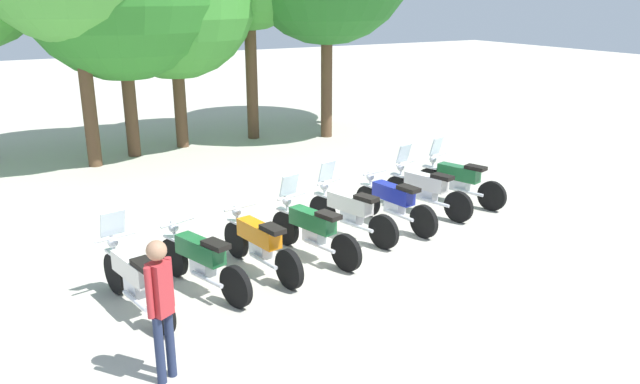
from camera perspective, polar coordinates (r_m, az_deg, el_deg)
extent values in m
plane|color=#BCB7A8|center=(11.28, 1.24, -5.04)|extent=(80.00, 80.00, 0.00)
cylinder|color=black|center=(9.98, -18.44, -7.16)|extent=(0.22, 0.65, 0.64)
cylinder|color=black|center=(8.68, -14.44, -10.64)|extent=(0.22, 0.65, 0.64)
cube|color=silver|center=(9.84, -18.63, -5.36)|extent=(0.19, 0.38, 0.04)
cube|color=silver|center=(9.22, -16.91, -6.72)|extent=(0.44, 0.98, 0.30)
cube|color=silver|center=(9.29, -16.63, -8.34)|extent=(0.29, 0.44, 0.24)
cube|color=black|center=(8.80, -15.95, -6.46)|extent=(0.32, 0.48, 0.08)
cylinder|color=silver|center=(9.78, -18.41, -5.66)|extent=(0.09, 0.23, 0.64)
cylinder|color=silver|center=(9.57, -18.40, -3.99)|extent=(0.62, 0.16, 0.04)
sphere|color=silver|center=(9.73, -18.63, -4.42)|extent=(0.19, 0.19, 0.16)
cylinder|color=silver|center=(9.01, -16.74, -9.62)|extent=(0.21, 0.70, 0.07)
cube|color=silver|center=(9.56, -18.65, -2.77)|extent=(0.38, 0.20, 0.39)
cylinder|color=black|center=(10.30, -13.35, -5.91)|extent=(0.30, 0.64, 0.64)
cylinder|color=black|center=(9.15, -7.79, -8.67)|extent=(0.30, 0.64, 0.64)
cube|color=silver|center=(10.17, -13.49, -4.15)|extent=(0.23, 0.38, 0.04)
cube|color=#1E6033|center=(9.61, -11.05, -5.23)|extent=(0.55, 0.98, 0.30)
cube|color=silver|center=(9.68, -10.77, -6.79)|extent=(0.33, 0.45, 0.24)
cube|color=black|center=(9.24, -9.63, -4.83)|extent=(0.37, 0.49, 0.08)
cylinder|color=silver|center=(10.11, -13.19, -4.42)|extent=(0.12, 0.23, 0.64)
cylinder|color=silver|center=(9.92, -13.03, -2.76)|extent=(0.60, 0.23, 0.04)
sphere|color=silver|center=(10.06, -13.41, -3.22)|extent=(0.20, 0.20, 0.16)
cylinder|color=silver|center=(9.40, -10.43, -7.95)|extent=(0.29, 0.69, 0.07)
cylinder|color=black|center=(10.81, -7.76, -4.41)|extent=(0.21, 0.65, 0.64)
cylinder|color=black|center=(9.62, -2.87, -7.15)|extent=(0.21, 0.65, 0.64)
cube|color=silver|center=(10.69, -7.84, -2.72)|extent=(0.18, 0.38, 0.04)
cube|color=orange|center=(10.11, -5.68, -3.79)|extent=(0.42, 0.98, 0.30)
cube|color=silver|center=(10.17, -5.48, -5.29)|extent=(0.29, 0.43, 0.24)
cube|color=black|center=(9.73, -4.41, -3.43)|extent=(0.31, 0.48, 0.08)
cylinder|color=silver|center=(10.62, -7.58, -2.98)|extent=(0.09, 0.23, 0.64)
cylinder|color=silver|center=(10.44, -7.39, -1.39)|extent=(0.62, 0.14, 0.04)
sphere|color=silver|center=(10.58, -7.74, -1.83)|extent=(0.19, 0.19, 0.16)
cylinder|color=silver|center=(9.89, -5.27, -6.37)|extent=(0.19, 0.70, 0.07)
cylinder|color=black|center=(11.26, -3.21, -3.35)|extent=(0.26, 0.64, 0.64)
cylinder|color=black|center=(10.20, 2.44, -5.63)|extent=(0.26, 0.64, 0.64)
cube|color=silver|center=(11.14, -3.24, -1.72)|extent=(0.21, 0.38, 0.04)
cube|color=#1E6033|center=(10.62, -0.72, -2.62)|extent=(0.49, 0.98, 0.30)
cube|color=silver|center=(10.69, -0.53, -4.04)|extent=(0.31, 0.44, 0.24)
cube|color=black|center=(10.28, 0.79, -2.19)|extent=(0.34, 0.49, 0.08)
cylinder|color=silver|center=(11.08, -2.94, -1.95)|extent=(0.10, 0.23, 0.64)
cylinder|color=silver|center=(10.91, -2.66, -0.41)|extent=(0.61, 0.19, 0.04)
sphere|color=silver|center=(11.04, -3.09, -0.85)|extent=(0.19, 0.19, 0.16)
cylinder|color=silver|center=(10.40, -0.05, -5.02)|extent=(0.24, 0.70, 0.07)
cube|color=silver|center=(10.89, -2.88, 0.66)|extent=(0.38, 0.22, 0.39)
cylinder|color=black|center=(12.09, 0.23, -1.81)|extent=(0.27, 0.64, 0.64)
cylinder|color=black|center=(11.12, 5.90, -3.69)|extent=(0.27, 0.64, 0.64)
cube|color=silver|center=(11.98, 0.23, -0.27)|extent=(0.21, 0.38, 0.04)
cube|color=silver|center=(11.50, 2.79, -1.02)|extent=(0.51, 0.98, 0.30)
cube|color=silver|center=(11.56, 2.95, -2.34)|extent=(0.32, 0.44, 0.24)
cube|color=black|center=(11.19, 4.31, -0.56)|extent=(0.35, 0.49, 0.08)
cylinder|color=silver|center=(11.93, 0.54, -0.48)|extent=(0.11, 0.23, 0.64)
cylinder|color=silver|center=(11.77, 0.85, 0.97)|extent=(0.61, 0.20, 0.04)
sphere|color=silver|center=(11.89, 0.40, 0.54)|extent=(0.20, 0.20, 0.16)
cylinder|color=silver|center=(11.28, 3.52, -3.19)|extent=(0.26, 0.69, 0.07)
cube|color=silver|center=(11.75, 0.65, 1.96)|extent=(0.38, 0.23, 0.39)
cylinder|color=black|center=(12.75, 4.46, -0.82)|extent=(0.20, 0.65, 0.64)
cylinder|color=black|center=(11.72, 9.58, -2.71)|extent=(0.20, 0.65, 0.64)
cube|color=silver|center=(12.64, 4.50, 0.64)|extent=(0.18, 0.37, 0.04)
cube|color=navy|center=(12.14, 6.80, -0.11)|extent=(0.41, 0.98, 0.30)
cube|color=silver|center=(12.19, 6.92, -1.37)|extent=(0.28, 0.43, 0.24)
cube|color=black|center=(11.82, 8.20, 0.30)|extent=(0.31, 0.47, 0.08)
cylinder|color=silver|center=(12.59, 4.77, 0.44)|extent=(0.09, 0.23, 0.64)
cylinder|color=silver|center=(12.43, 5.09, 1.82)|extent=(0.62, 0.13, 0.04)
sphere|color=silver|center=(12.55, 4.67, 1.42)|extent=(0.18, 0.18, 0.16)
cylinder|color=silver|center=(11.91, 7.38, -2.17)|extent=(0.18, 0.70, 0.07)
cylinder|color=black|center=(13.51, 7.22, 0.17)|extent=(0.27, 0.64, 0.64)
cylinder|color=black|center=(12.65, 12.70, -1.35)|extent=(0.27, 0.64, 0.64)
cube|color=silver|center=(13.41, 7.28, 1.55)|extent=(0.21, 0.38, 0.04)
cube|color=silver|center=(12.99, 9.78, 0.95)|extent=(0.50, 0.98, 0.30)
cube|color=silver|center=(13.04, 9.89, -0.23)|extent=(0.32, 0.44, 0.24)
cube|color=black|center=(12.72, 11.27, 1.39)|extent=(0.35, 0.49, 0.08)
cylinder|color=silver|center=(13.36, 7.58, 1.37)|extent=(0.11, 0.23, 0.64)
cylinder|color=silver|center=(13.22, 7.94, 2.69)|extent=(0.61, 0.20, 0.04)
sphere|color=silver|center=(13.33, 7.48, 2.30)|extent=(0.20, 0.20, 0.16)
cylinder|color=silver|center=(12.77, 10.54, -0.94)|extent=(0.25, 0.69, 0.07)
cube|color=silver|center=(13.20, 7.77, 3.57)|extent=(0.38, 0.22, 0.39)
cylinder|color=black|center=(14.24, 10.12, 0.95)|extent=(0.29, 0.64, 0.64)
cylinder|color=black|center=(13.51, 15.62, -0.36)|extent=(0.29, 0.64, 0.64)
cube|color=silver|center=(14.14, 10.20, 2.27)|extent=(0.23, 0.38, 0.04)
cube|color=#1E6033|center=(13.78, 12.72, 1.75)|extent=(0.54, 0.98, 0.30)
cube|color=silver|center=(13.83, 12.82, 0.63)|extent=(0.33, 0.45, 0.24)
cube|color=black|center=(13.54, 14.23, 2.19)|extent=(0.36, 0.49, 0.08)
cylinder|color=silver|center=(14.11, 10.50, 2.11)|extent=(0.12, 0.23, 0.64)
cylinder|color=silver|center=(13.97, 10.88, 3.36)|extent=(0.60, 0.23, 0.04)
sphere|color=silver|center=(14.07, 10.41, 2.98)|extent=(0.20, 0.20, 0.16)
cylinder|color=silver|center=(13.58, 13.55, -0.01)|extent=(0.28, 0.69, 0.07)
cube|color=silver|center=(13.96, 10.72, 4.20)|extent=(0.38, 0.24, 0.39)
cylinder|color=#232D4C|center=(7.61, -14.63, -14.01)|extent=(0.15, 0.15, 0.86)
cylinder|color=#232D4C|center=(7.71, -13.71, -13.49)|extent=(0.15, 0.15, 0.86)
cube|color=#B22D33|center=(7.30, -14.61, -8.67)|extent=(0.29, 0.28, 0.65)
cylinder|color=#B22D33|center=(7.20, -15.54, -9.00)|extent=(0.11, 0.11, 0.62)
cylinder|color=#B22D33|center=(7.40, -13.74, -8.11)|extent=(0.11, 0.11, 0.62)
sphere|color=#A87A5B|center=(7.11, -14.91, -5.26)|extent=(0.32, 0.32, 0.23)
cylinder|color=brown|center=(17.24, -20.72, 8.53)|extent=(0.36, 0.36, 3.88)
cylinder|color=brown|center=(18.09, -17.18, 7.74)|extent=(0.36, 0.36, 2.93)
cylinder|color=brown|center=(18.87, -12.84, 8.16)|extent=(0.36, 0.36, 2.73)
cylinder|color=brown|center=(19.61, -6.35, 10.63)|extent=(0.36, 0.36, 3.94)
cylinder|color=brown|center=(19.75, 0.61, 10.41)|extent=(0.36, 0.36, 3.69)
cylinder|color=brown|center=(21.98, 0.64, 11.08)|extent=(0.36, 0.36, 3.62)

